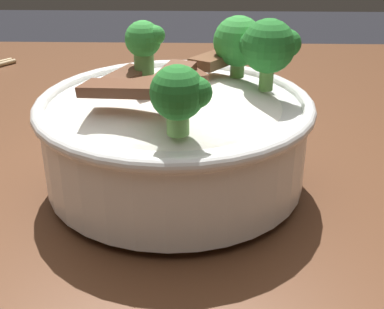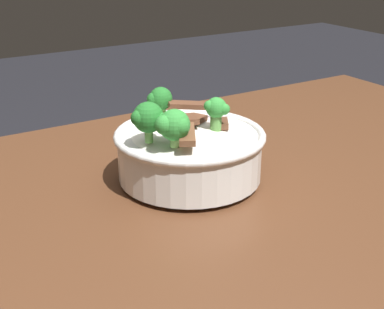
{
  "view_description": "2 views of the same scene",
  "coord_description": "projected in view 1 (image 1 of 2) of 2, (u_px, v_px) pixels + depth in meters",
  "views": [
    {
      "loc": [
        0.17,
        -0.5,
        1.07
      ],
      "look_at": [
        0.16,
        -0.06,
        0.85
      ],
      "focal_mm": 48.15,
      "sensor_mm": 36.0,
      "label": 1
    },
    {
      "loc": [
        0.56,
        0.61,
        1.21
      ],
      "look_at": [
        0.12,
        -0.11,
        0.85
      ],
      "focal_mm": 50.12,
      "sensor_mm": 36.0,
      "label": 2
    }
  ],
  "objects": [
    {
      "name": "dining_table",
      "position": [
        60.0,
        246.0,
        0.62
      ],
      "size": [
        1.19,
        0.9,
        0.82
      ],
      "color": "#56331E",
      "rests_on": "ground"
    },
    {
      "name": "rice_bowl",
      "position": [
        178.0,
        125.0,
        0.46
      ],
      "size": [
        0.24,
        0.24,
        0.15
      ],
      "color": "white",
      "rests_on": "dining_table"
    }
  ]
}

